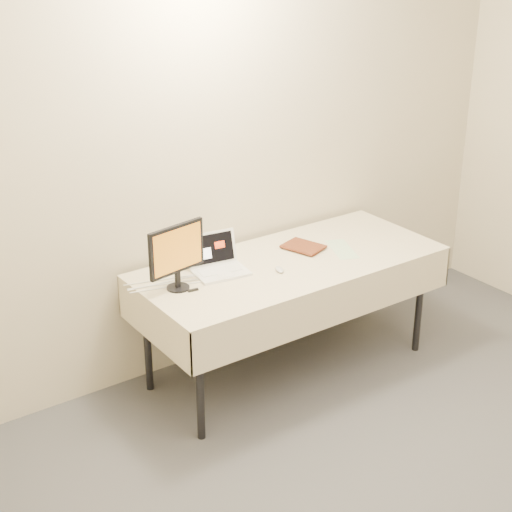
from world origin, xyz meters
TOP-DOWN VIEW (x-y plane):
  - back_wall at (0.00, 2.50)m, footprint 4.00×0.10m
  - table at (0.00, 2.05)m, footprint 1.86×0.81m
  - laptop at (-0.43, 2.18)m, footprint 0.33×0.30m
  - monitor at (-0.73, 2.10)m, footprint 0.36×0.15m
  - book at (0.09, 2.12)m, footprint 0.18×0.08m
  - alarm_clock at (-0.42, 2.32)m, footprint 0.11×0.06m
  - clicker at (-0.14, 1.96)m, footprint 0.07×0.10m
  - paper_form at (0.36, 2.00)m, footprint 0.23×0.33m
  - usb_dongle at (-0.68, 2.03)m, footprint 0.06×0.03m

SIDE VIEW (x-z plane):
  - table at x=0.00m, z-range 0.31..1.05m
  - paper_form at x=0.36m, z-range 0.74..0.74m
  - usb_dongle at x=-0.68m, z-range 0.74..0.75m
  - clicker at x=-0.14m, z-range 0.74..0.76m
  - alarm_clock at x=-0.42m, z-range 0.74..0.78m
  - laptop at x=-0.43m, z-range 0.69..0.89m
  - book at x=0.09m, z-range 0.74..0.98m
  - monitor at x=-0.73m, z-range 0.77..1.14m
  - back_wall at x=0.00m, z-range 0.00..2.70m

